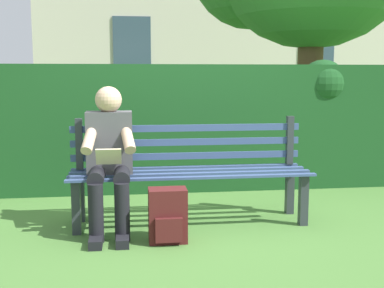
{
  "coord_description": "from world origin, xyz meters",
  "views": [
    {
      "loc": [
        0.52,
        4.1,
        1.28
      ],
      "look_at": [
        0.0,
        0.1,
        0.71
      ],
      "focal_mm": 45.69,
      "sensor_mm": 36.0,
      "label": 1
    }
  ],
  "objects": [
    {
      "name": "ground",
      "position": [
        0.0,
        0.0,
        0.0
      ],
      "size": [
        60.0,
        60.0,
        0.0
      ],
      "primitive_type": "plane",
      "color": "#477533"
    },
    {
      "name": "hedge_backdrop",
      "position": [
        0.05,
        -1.4,
        0.72
      ],
      "size": [
        5.89,
        0.66,
        1.46
      ],
      "color": "#19471E",
      "rests_on": "ground"
    },
    {
      "name": "person_seated",
      "position": [
        0.68,
        0.1,
        0.64
      ],
      "size": [
        0.44,
        0.73,
        1.19
      ],
      "color": "#4C4C51",
      "rests_on": "ground"
    },
    {
      "name": "park_bench",
      "position": [
        0.0,
        -0.08,
        0.47
      ],
      "size": [
        2.07,
        0.52,
        0.91
      ],
      "color": "#2D3338",
      "rests_on": "ground"
    },
    {
      "name": "backpack",
      "position": [
        0.24,
        0.46,
        0.21
      ],
      "size": [
        0.29,
        0.26,
        0.42
      ],
      "color": "#4C1919",
      "rests_on": "ground"
    }
  ]
}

